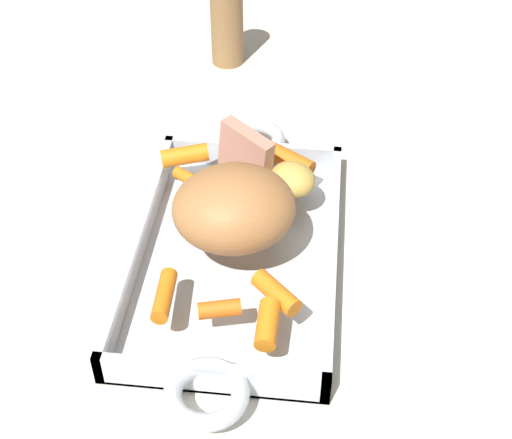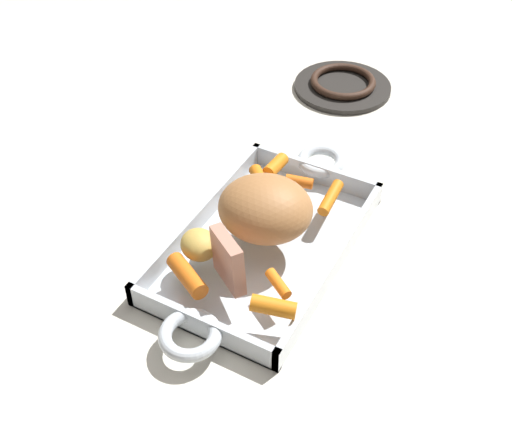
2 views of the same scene
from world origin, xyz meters
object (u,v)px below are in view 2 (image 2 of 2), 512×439
baby_carrot_center_left (278,284)px  baby_carrot_center_right (187,275)px  stove_burner_rear (343,85)px  roast_slice_thin (229,260)px  baby_carrot_northwest (331,198)px  baby_carrot_short (302,182)px  baby_carrot_northeast (273,307)px  baby_carrot_southwest (276,166)px  potato_corner (199,245)px  pork_roast (264,208)px  roasting_dish (265,243)px  baby_carrot_long (260,180)px

baby_carrot_center_left → baby_carrot_center_right: 0.11m
baby_carrot_center_right → stove_burner_rear: size_ratio=0.39×
roast_slice_thin → baby_carrot_northwest: 0.21m
roast_slice_thin → baby_carrot_short: (-0.21, 0.00, -0.03)m
baby_carrot_northeast → baby_carrot_short: baby_carrot_northeast is taller
baby_carrot_southwest → potato_corner: 0.21m
pork_roast → baby_carrot_center_left: pork_roast is taller
roast_slice_thin → baby_carrot_southwest: bearing=-167.7°
pork_roast → baby_carrot_northwest: size_ratio=2.03×
baby_carrot_northwest → potato_corner: bearing=-31.6°
potato_corner → stove_burner_rear: 0.53m
roast_slice_thin → roasting_dish: bearing=-179.1°
baby_carrot_northwest → baby_carrot_short: bearing=-102.4°
stove_burner_rear → baby_carrot_northwest: bearing=19.4°
pork_roast → roast_slice_thin: size_ratio=1.89×
baby_carrot_short → stove_burner_rear: 0.35m
roasting_dish → baby_carrot_northwest: 0.12m
stove_burner_rear → baby_carrot_center_right: bearing=2.5°
pork_roast → stove_burner_rear: size_ratio=0.70×
baby_carrot_long → baby_carrot_northeast: (0.20, 0.13, 0.00)m
baby_carrot_center_right → baby_carrot_short: (-0.24, 0.05, -0.00)m
baby_carrot_northwest → baby_carrot_southwest: baby_carrot_southwest is taller
baby_carrot_northwest → baby_carrot_southwest: (-0.03, -0.10, 0.00)m
pork_roast → stove_burner_rear: (-0.45, -0.07, -0.07)m
baby_carrot_long → potato_corner: size_ratio=1.02×
baby_carrot_northeast → baby_carrot_northwest: 0.22m
baby_carrot_northwest → baby_carrot_short: size_ratio=1.54×
roasting_dish → roast_slice_thin: 0.11m
pork_roast → baby_carrot_long: pork_roast is taller
baby_carrot_northwest → stove_burner_rear: baby_carrot_northwest is taller
baby_carrot_northwest → baby_carrot_southwest: 0.11m
pork_roast → stove_burner_rear: 0.46m
roasting_dish → baby_carrot_northeast: size_ratio=8.31×
baby_carrot_long → potato_corner: potato_corner is taller
baby_carrot_center_left → stove_burner_rear: size_ratio=0.24×
baby_carrot_northwest → stove_burner_rear: (-0.35, -0.12, -0.04)m
baby_carrot_long → baby_carrot_center_right: 0.21m
baby_carrot_long → baby_carrot_southwest: bearing=173.7°
baby_carrot_center_right → pork_roast: bearing=162.6°
baby_carrot_center_right → baby_carrot_southwest: (-0.25, -0.00, -0.00)m
pork_roast → roasting_dish: bearing=66.4°
pork_roast → baby_carrot_northwest: pork_roast is taller
baby_carrot_short → baby_carrot_center_right: bearing=-11.1°
baby_carrot_southwest → potato_corner: size_ratio=0.91×
potato_corner → stove_burner_rear: bearing=-178.5°
roast_slice_thin → stove_burner_rear: 0.56m
baby_carrot_northwest → baby_carrot_southwest: bearing=-104.5°
baby_carrot_short → baby_carrot_southwest: size_ratio=0.84×
roasting_dish → roast_slice_thin: roast_slice_thin is taller
roasting_dish → roast_slice_thin: size_ratio=6.79×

